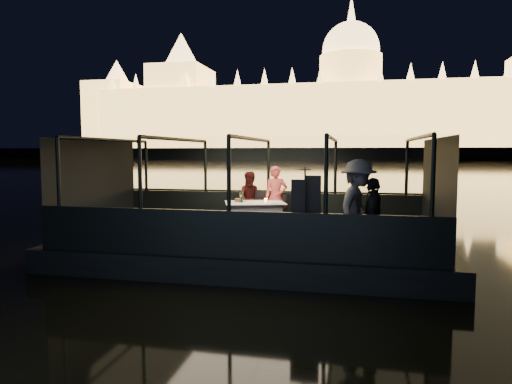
% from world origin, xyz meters
% --- Properties ---
extents(river_water, '(500.00, 500.00, 0.00)m').
position_xyz_m(river_water, '(0.00, 80.00, 0.00)').
color(river_water, black).
rests_on(river_water, ground).
extents(boat_hull, '(8.60, 4.40, 1.00)m').
position_xyz_m(boat_hull, '(0.00, 0.00, 0.00)').
color(boat_hull, black).
rests_on(boat_hull, river_water).
extents(boat_deck, '(8.00, 4.00, 0.04)m').
position_xyz_m(boat_deck, '(0.00, 0.00, 0.48)').
color(boat_deck, black).
rests_on(boat_deck, boat_hull).
extents(gunwale_port, '(8.00, 0.08, 0.90)m').
position_xyz_m(gunwale_port, '(0.00, 2.00, 0.95)').
color(gunwale_port, black).
rests_on(gunwale_port, boat_deck).
extents(gunwale_starboard, '(8.00, 0.08, 0.90)m').
position_xyz_m(gunwale_starboard, '(0.00, -2.00, 0.95)').
color(gunwale_starboard, black).
rests_on(gunwale_starboard, boat_deck).
extents(cabin_glass_port, '(8.00, 0.02, 1.40)m').
position_xyz_m(cabin_glass_port, '(0.00, 2.00, 2.10)').
color(cabin_glass_port, '#99B2B2').
rests_on(cabin_glass_port, gunwale_port).
extents(cabin_glass_starboard, '(8.00, 0.02, 1.40)m').
position_xyz_m(cabin_glass_starboard, '(0.00, -2.00, 2.10)').
color(cabin_glass_starboard, '#99B2B2').
rests_on(cabin_glass_starboard, gunwale_starboard).
extents(cabin_roof_glass, '(8.00, 4.00, 0.02)m').
position_xyz_m(cabin_roof_glass, '(0.00, 0.00, 2.80)').
color(cabin_roof_glass, '#99B2B2').
rests_on(cabin_roof_glass, boat_deck).
extents(end_wall_fore, '(0.02, 4.00, 2.30)m').
position_xyz_m(end_wall_fore, '(-4.00, 0.00, 1.65)').
color(end_wall_fore, black).
rests_on(end_wall_fore, boat_deck).
extents(end_wall_aft, '(0.02, 4.00, 2.30)m').
position_xyz_m(end_wall_aft, '(4.00, 0.00, 1.65)').
color(end_wall_aft, black).
rests_on(end_wall_aft, boat_deck).
extents(canopy_ribs, '(8.00, 4.00, 2.30)m').
position_xyz_m(canopy_ribs, '(0.00, 0.00, 1.65)').
color(canopy_ribs, black).
rests_on(canopy_ribs, boat_deck).
extents(embankment, '(400.00, 140.00, 6.00)m').
position_xyz_m(embankment, '(0.00, 210.00, 1.00)').
color(embankment, '#423D33').
rests_on(embankment, ground).
extents(parliament_building, '(220.00, 32.00, 60.00)m').
position_xyz_m(parliament_building, '(0.00, 175.00, 29.00)').
color(parliament_building, '#F2D18C').
rests_on(parliament_building, embankment).
extents(dining_table_central, '(1.71, 1.45, 0.77)m').
position_xyz_m(dining_table_central, '(-0.10, 0.74, 0.89)').
color(dining_table_central, silver).
rests_on(dining_table_central, boat_deck).
extents(chair_port_left, '(0.57, 0.57, 0.98)m').
position_xyz_m(chair_port_left, '(-0.16, 1.49, 0.95)').
color(chair_port_left, black).
rests_on(chair_port_left, boat_deck).
extents(chair_port_right, '(0.48, 0.48, 0.88)m').
position_xyz_m(chair_port_right, '(0.35, 1.39, 0.95)').
color(chair_port_right, black).
rests_on(chair_port_right, boat_deck).
extents(coat_stand, '(0.59, 0.54, 1.72)m').
position_xyz_m(coat_stand, '(1.38, -1.57, 1.40)').
color(coat_stand, black).
rests_on(coat_stand, boat_deck).
extents(person_woman_coral, '(0.66, 0.50, 1.64)m').
position_xyz_m(person_woman_coral, '(0.29, 1.54, 1.25)').
color(person_woman_coral, '#CE4A4B').
rests_on(person_woman_coral, boat_deck).
extents(person_man_maroon, '(0.80, 0.67, 1.48)m').
position_xyz_m(person_man_maroon, '(-0.40, 1.61, 1.25)').
color(person_man_maroon, '#3B1011').
rests_on(person_man_maroon, boat_deck).
extents(passenger_stripe, '(1.04, 1.37, 1.88)m').
position_xyz_m(passenger_stripe, '(2.37, -1.43, 1.35)').
color(passenger_stripe, silver).
rests_on(passenger_stripe, boat_deck).
extents(passenger_dark, '(0.43, 0.92, 1.54)m').
position_xyz_m(passenger_dark, '(2.64, -1.54, 1.35)').
color(passenger_dark, black).
rests_on(passenger_dark, boat_deck).
extents(wine_bottle, '(0.07, 0.07, 0.30)m').
position_xyz_m(wine_bottle, '(-0.42, 0.65, 1.42)').
color(wine_bottle, '#14371E').
rests_on(wine_bottle, dining_table_central).
extents(bread_basket, '(0.26, 0.26, 0.08)m').
position_xyz_m(bread_basket, '(-0.52, 0.78, 1.31)').
color(bread_basket, brown).
rests_on(bread_basket, dining_table_central).
extents(amber_candle, '(0.08, 0.08, 0.09)m').
position_xyz_m(amber_candle, '(0.14, 0.85, 1.31)').
color(amber_candle, gold).
rests_on(amber_candle, dining_table_central).
extents(plate_near, '(0.22, 0.22, 0.01)m').
position_xyz_m(plate_near, '(0.42, 0.63, 1.27)').
color(plate_near, white).
rests_on(plate_near, dining_table_central).
extents(plate_far, '(0.30, 0.30, 0.01)m').
position_xyz_m(plate_far, '(-0.37, 0.94, 1.27)').
color(plate_far, white).
rests_on(plate_far, dining_table_central).
extents(wine_glass_white, '(0.09, 0.09, 0.21)m').
position_xyz_m(wine_glass_white, '(-0.43, 0.61, 1.36)').
color(wine_glass_white, silver).
rests_on(wine_glass_white, dining_table_central).
extents(wine_glass_red, '(0.06, 0.06, 0.18)m').
position_xyz_m(wine_glass_red, '(0.17, 1.01, 1.36)').
color(wine_glass_red, silver).
rests_on(wine_glass_red, dining_table_central).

